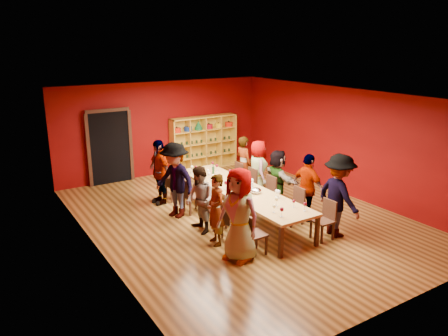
{
  "coord_description": "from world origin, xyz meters",
  "views": [
    {
      "loc": [
        -5.69,
        -8.32,
        4.22
      ],
      "look_at": [
        -0.11,
        0.59,
        1.15
      ],
      "focal_mm": 35.0,
      "sensor_mm": 36.0,
      "label": 1
    }
  ],
  "objects_px": {
    "shelving_unit": "(203,140)",
    "chair_person_right_3": "(249,183)",
    "chair_person_left_1": "(230,219)",
    "person_left_2": "(200,200)",
    "person_right_1": "(308,188)",
    "person_left_0": "(239,215)",
    "person_left_4": "(159,172)",
    "person_right_0": "(339,195)",
    "tasting_table": "(241,191)",
    "person_right_3": "(258,170)",
    "chair_person_right_1": "(295,204)",
    "chair_person_left_4": "(172,183)",
    "person_left_3": "(175,180)",
    "person_right_2": "(278,179)",
    "chair_person_right_0": "(325,218)",
    "person_left_1": "(216,210)",
    "chair_person_left_3": "(190,195)",
    "chair_person_right_4": "(236,176)",
    "chair_person_left_0": "(252,232)",
    "spittoon_bowl": "(256,191)",
    "chair_person_right_2": "(268,191)",
    "chair_person_left_2": "(213,209)",
    "wine_bottle": "(213,170)",
    "person_right_4": "(244,164)"
  },
  "relations": [
    {
      "from": "chair_person_right_3",
      "to": "person_right_4",
      "type": "xyz_separation_m",
      "value": [
        0.28,
        0.68,
        0.32
      ]
    },
    {
      "from": "chair_person_left_1",
      "to": "chair_person_right_3",
      "type": "bearing_deg",
      "value": 45.29
    },
    {
      "from": "tasting_table",
      "to": "spittoon_bowl",
      "type": "height_order",
      "value": "spittoon_bowl"
    },
    {
      "from": "person_left_4",
      "to": "person_right_3",
      "type": "distance_m",
      "value": 2.68
    },
    {
      "from": "chair_person_right_1",
      "to": "chair_person_left_4",
      "type": "bearing_deg",
      "value": 121.37
    },
    {
      "from": "shelving_unit",
      "to": "chair_person_right_3",
      "type": "relative_size",
      "value": 2.7
    },
    {
      "from": "chair_person_left_1",
      "to": "chair_person_right_0",
      "type": "relative_size",
      "value": 1.0
    },
    {
      "from": "chair_person_right_2",
      "to": "wine_bottle",
      "type": "distance_m",
      "value": 1.63
    },
    {
      "from": "tasting_table",
      "to": "person_right_1",
      "type": "distance_m",
      "value": 1.62
    },
    {
      "from": "person_left_0",
      "to": "person_left_4",
      "type": "distance_m",
      "value": 3.75
    },
    {
      "from": "person_left_3",
      "to": "person_right_3",
      "type": "bearing_deg",
      "value": 70.29
    },
    {
      "from": "chair_person_right_1",
      "to": "person_right_1",
      "type": "xyz_separation_m",
      "value": [
        0.37,
        0.0,
        0.34
      ]
    },
    {
      "from": "shelving_unit",
      "to": "person_right_0",
      "type": "xyz_separation_m",
      "value": [
        -0.13,
        -6.3,
        -0.04
      ]
    },
    {
      "from": "person_left_0",
      "to": "person_right_0",
      "type": "relative_size",
      "value": 1.01
    },
    {
      "from": "person_left_1",
      "to": "chair_person_right_3",
      "type": "distance_m",
      "value": 2.86
    },
    {
      "from": "person_left_3",
      "to": "spittoon_bowl",
      "type": "distance_m",
      "value": 2.0
    },
    {
      "from": "person_left_4",
      "to": "chair_person_right_0",
      "type": "relative_size",
      "value": 1.96
    },
    {
      "from": "chair_person_left_4",
      "to": "person_right_3",
      "type": "distance_m",
      "value": 2.39
    },
    {
      "from": "person_right_2",
      "to": "chair_person_right_3",
      "type": "height_order",
      "value": "person_right_2"
    },
    {
      "from": "chair_person_left_1",
      "to": "chair_person_right_2",
      "type": "bearing_deg",
      "value": 28.92
    },
    {
      "from": "chair_person_left_2",
      "to": "person_left_2",
      "type": "xyz_separation_m",
      "value": [
        -0.35,
        0.0,
        0.28
      ]
    },
    {
      "from": "person_left_1",
      "to": "chair_person_right_4",
      "type": "xyz_separation_m",
      "value": [
        2.17,
        2.51,
        -0.29
      ]
    },
    {
      "from": "person_right_0",
      "to": "person_left_4",
      "type": "bearing_deg",
      "value": 37.73
    },
    {
      "from": "person_left_2",
      "to": "chair_person_right_1",
      "type": "relative_size",
      "value": 1.74
    },
    {
      "from": "person_left_2",
      "to": "person_left_3",
      "type": "height_order",
      "value": "person_left_3"
    },
    {
      "from": "shelving_unit",
      "to": "chair_person_right_3",
      "type": "distance_m",
      "value": 3.47
    },
    {
      "from": "person_left_1",
      "to": "person_right_1",
      "type": "xyz_separation_m",
      "value": [
        2.54,
        -0.06,
        0.05
      ]
    },
    {
      "from": "tasting_table",
      "to": "chair_person_left_0",
      "type": "bearing_deg",
      "value": -117.54
    },
    {
      "from": "person_left_2",
      "to": "person_right_1",
      "type": "relative_size",
      "value": 0.93
    },
    {
      "from": "person_left_4",
      "to": "chair_person_left_2",
      "type": "bearing_deg",
      "value": 6.32
    },
    {
      "from": "chair_person_right_2",
      "to": "person_left_3",
      "type": "bearing_deg",
      "value": 159.22
    },
    {
      "from": "chair_person_left_0",
      "to": "chair_person_right_0",
      "type": "relative_size",
      "value": 1.0
    },
    {
      "from": "person_right_1",
      "to": "chair_person_right_0",
      "type": "bearing_deg",
      "value": 155.23
    },
    {
      "from": "person_right_2",
      "to": "person_right_3",
      "type": "bearing_deg",
      "value": 10.48
    },
    {
      "from": "chair_person_left_3",
      "to": "chair_person_right_1",
      "type": "relative_size",
      "value": 1.0
    },
    {
      "from": "chair_person_left_1",
      "to": "person_left_3",
      "type": "height_order",
      "value": "person_left_3"
    },
    {
      "from": "person_right_3",
      "to": "chair_person_right_4",
      "type": "xyz_separation_m",
      "value": [
        -0.29,
        0.68,
        -0.32
      ]
    },
    {
      "from": "person_left_2",
      "to": "chair_person_left_3",
      "type": "relative_size",
      "value": 1.74
    },
    {
      "from": "person_left_4",
      "to": "person_right_0",
      "type": "bearing_deg",
      "value": 29.89
    },
    {
      "from": "tasting_table",
      "to": "chair_person_right_3",
      "type": "distance_m",
      "value": 1.3
    },
    {
      "from": "person_left_1",
      "to": "chair_person_left_3",
      "type": "distance_m",
      "value": 1.9
    },
    {
      "from": "chair_person_right_2",
      "to": "person_right_0",
      "type": "bearing_deg",
      "value": -80.11
    },
    {
      "from": "shelving_unit",
      "to": "chair_person_left_0",
      "type": "bearing_deg",
      "value": -110.83
    },
    {
      "from": "person_left_3",
      "to": "person_right_2",
      "type": "xyz_separation_m",
      "value": [
        2.53,
        -0.84,
        -0.17
      ]
    },
    {
      "from": "chair_person_left_4",
      "to": "spittoon_bowl",
      "type": "distance_m",
      "value": 2.68
    },
    {
      "from": "chair_person_left_4",
      "to": "chair_person_right_1",
      "type": "xyz_separation_m",
      "value": [
        1.82,
        -2.99,
        0.0
      ]
    },
    {
      "from": "chair_person_right_4",
      "to": "person_left_4",
      "type": "bearing_deg",
      "value": 169.16
    },
    {
      "from": "chair_person_right_1",
      "to": "person_right_1",
      "type": "height_order",
      "value": "person_right_1"
    },
    {
      "from": "chair_person_right_4",
      "to": "wine_bottle",
      "type": "xyz_separation_m",
      "value": [
        -0.84,
        -0.15,
        0.36
      ]
    },
    {
      "from": "tasting_table",
      "to": "chair_person_left_2",
      "type": "relative_size",
      "value": 5.06
    }
  ]
}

